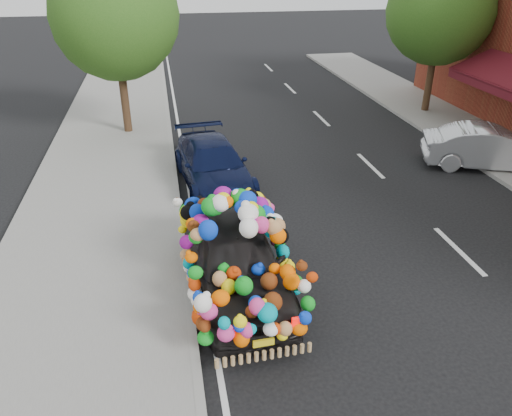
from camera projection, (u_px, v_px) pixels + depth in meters
The scene contains 9 objects.
ground at pixel (300, 268), 10.34m from camera, with size 100.00×100.00×0.00m, color black.
sidewalk at pixel (84, 289), 9.60m from camera, with size 4.00×60.00×0.12m, color gray.
kerb at pixel (186, 278), 9.92m from camera, with size 0.15×60.00×0.13m, color gray.
lane_markings at pixel (459, 250), 10.94m from camera, with size 6.00×50.00×0.01m, color silver, non-canonical shape.
tree_near_sidewalk at pixel (115, 15), 16.18m from camera, with size 4.20×4.20×6.13m.
tree_far_b at pixel (440, 11), 18.64m from camera, with size 4.00×4.00×5.90m.
plush_art_car at pixel (235, 243), 9.20m from camera, with size 2.24×4.41×2.05m.
navy_sedan at pixel (213, 164), 13.78m from camera, with size 1.72×4.24×1.23m, color black.
silver_hatchback at pixel (490, 148), 14.91m from camera, with size 1.34×3.83×1.26m, color #BABCC2.
Camera 1 is at (-2.52, -8.31, 5.82)m, focal length 35.00 mm.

